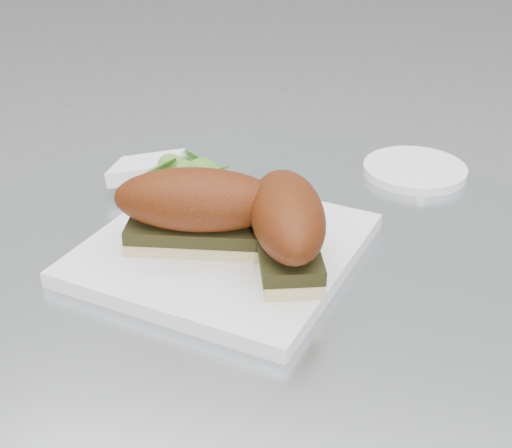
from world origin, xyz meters
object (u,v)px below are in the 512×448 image
(sandwich_left, at_px, (198,208))
(sandwich_right, at_px, (287,223))
(plate, at_px, (223,249))
(saucer, at_px, (415,170))

(sandwich_left, relative_size, sandwich_right, 1.05)
(plate, relative_size, sandwich_left, 1.45)
(plate, height_order, saucer, plate)
(plate, relative_size, sandwich_right, 1.52)
(plate, xyz_separation_m, sandwich_left, (-0.02, -0.01, 0.05))
(sandwich_left, xyz_separation_m, sandwich_right, (0.09, -0.01, -0.00))
(plate, xyz_separation_m, saucer, (0.18, 0.25, -0.00))
(plate, distance_m, sandwich_right, 0.09)
(saucer, bearing_deg, plate, -125.48)
(sandwich_left, bearing_deg, plate, 20.02)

